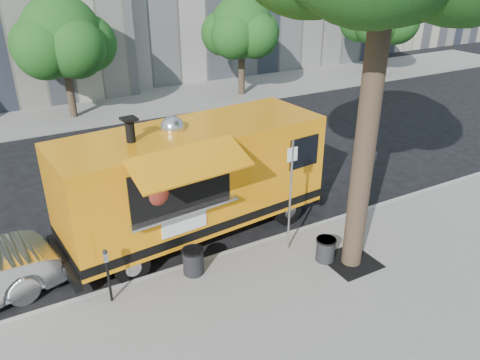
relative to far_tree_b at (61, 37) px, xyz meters
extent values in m
plane|color=black|center=(1.00, -12.70, -3.83)|extent=(120.00, 120.00, 0.00)
cube|color=gray|center=(1.00, -16.70, -3.76)|extent=(60.00, 6.00, 0.15)
cube|color=#999993|center=(1.00, -13.63, -3.76)|extent=(60.00, 0.14, 0.16)
cube|color=gray|center=(1.00, 0.80, -3.76)|extent=(60.00, 5.00, 0.15)
cylinder|color=#33261C|center=(3.60, -15.50, -0.43)|extent=(0.48, 0.48, 6.50)
cube|color=black|center=(3.60, -15.50, -3.68)|extent=(1.20, 1.20, 0.02)
cylinder|color=#33261C|center=(0.00, 0.00, -2.38)|extent=(0.36, 0.36, 2.60)
sphere|color=#134715|center=(0.00, 0.00, 0.02)|extent=(3.60, 3.60, 3.60)
cylinder|color=#33261C|center=(9.00, -0.30, -2.38)|extent=(0.36, 0.36, 2.60)
sphere|color=#134715|center=(9.00, -0.30, -0.09)|extent=(3.24, 3.24, 3.24)
cylinder|color=#33261C|center=(19.00, -0.10, -2.38)|extent=(0.36, 0.36, 2.60)
sphere|color=#134715|center=(19.00, -0.10, 0.07)|extent=(3.78, 3.78, 3.78)
cylinder|color=silver|center=(2.55, -14.25, -2.18)|extent=(0.06, 0.06, 3.00)
cube|color=white|center=(2.55, -14.25, -1.03)|extent=(0.28, 0.02, 0.35)
cylinder|color=black|center=(-2.00, -14.05, -3.16)|extent=(0.06, 0.06, 1.05)
cube|color=silver|center=(-2.00, -14.05, -2.53)|extent=(0.10, 0.08, 0.22)
sphere|color=black|center=(-2.00, -14.05, -2.40)|extent=(0.11, 0.11, 0.11)
cube|color=orange|center=(0.89, -12.18, -2.02)|extent=(7.24, 3.05, 2.55)
cube|color=black|center=(0.89, -12.18, -3.05)|extent=(7.26, 3.07, 0.24)
cube|color=black|center=(4.48, -11.84, -3.34)|extent=(0.40, 2.27, 0.33)
cube|color=black|center=(-2.70, -12.53, -3.34)|extent=(0.40, 2.27, 0.33)
cube|color=black|center=(4.42, -11.85, -1.61)|extent=(0.23, 1.90, 1.03)
cylinder|color=black|center=(3.41, -12.94, -3.40)|extent=(0.89, 0.38, 0.87)
cylinder|color=black|center=(3.22, -10.96, -3.40)|extent=(0.89, 0.38, 0.87)
cylinder|color=black|center=(-1.34, -13.40, -3.40)|extent=(0.89, 0.38, 0.87)
cylinder|color=black|center=(-1.53, -11.41, -3.40)|extent=(0.89, 0.38, 0.87)
cube|color=black|center=(0.03, -13.40, -1.61)|extent=(2.61, 0.43, 1.14)
cube|color=silver|center=(0.04, -13.56, -2.22)|extent=(2.82, 0.62, 0.06)
cube|color=orange|center=(0.08, -13.96, -0.84)|extent=(2.79, 1.28, 0.45)
cube|color=white|center=(0.03, -13.48, -2.56)|extent=(1.19, 0.15, 0.54)
cylinder|color=black|center=(-0.73, -12.34, -0.47)|extent=(0.22, 0.22, 0.60)
sphere|color=silver|center=(0.44, -12.01, -0.69)|extent=(0.61, 0.61, 0.61)
sphere|color=maroon|center=(-0.59, -13.17, -1.66)|extent=(0.91, 0.91, 0.91)
cylinder|color=#FF590C|center=(-0.57, -13.40, -1.79)|extent=(0.38, 0.16, 0.37)
cylinder|color=black|center=(0.00, -14.00, -3.36)|extent=(0.50, 0.50, 0.65)
cylinder|color=black|center=(0.00, -14.00, -3.05)|extent=(0.54, 0.54, 0.04)
cylinder|color=black|center=(3.08, -15.11, -3.38)|extent=(0.46, 0.46, 0.61)
cylinder|color=black|center=(3.08, -15.11, -3.10)|extent=(0.51, 0.51, 0.04)
camera|label=1|loc=(-3.50, -22.58, 3.17)|focal=35.00mm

